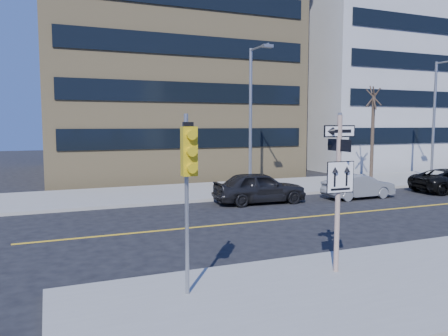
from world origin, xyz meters
name	(u,v)px	position (x,y,z in m)	size (l,w,h in m)	color
ground	(286,251)	(0.00, 0.00, 0.00)	(120.00, 120.00, 0.00)	black
far_sidewalk	(420,178)	(18.00, 12.00, 0.07)	(66.00, 6.00, 0.15)	gray
sign_pole	(338,183)	(0.00, -2.51, 2.44)	(0.92, 0.92, 4.06)	silver
traffic_signal	(189,166)	(-4.00, -2.66, 3.03)	(0.32, 0.45, 4.00)	gray
parked_car_a	(259,187)	(2.95, 7.73, 0.79)	(4.62, 1.86, 1.58)	black
parked_car_b	(358,186)	(8.47, 7.01, 0.65)	(3.92, 1.37, 1.29)	gray
streetlight_a	(252,109)	(4.00, 10.76, 4.76)	(0.55, 2.25, 8.00)	gray
streetlight_b	(437,112)	(18.00, 10.76, 4.76)	(0.55, 2.25, 8.00)	gray
street_tree_west	(374,99)	(13.00, 11.30, 5.52)	(1.80, 1.80, 6.35)	#392D21
building_brick	(157,63)	(2.00, 25.00, 9.00)	(18.00, 18.00, 18.00)	tan
building_grey_mid	(374,89)	(24.00, 24.00, 7.50)	(20.00, 16.00, 15.00)	#A9ABAE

